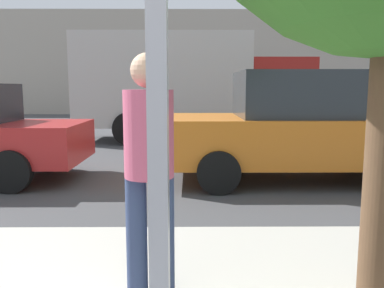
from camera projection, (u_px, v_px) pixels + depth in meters
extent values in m
plane|color=#424244|center=(186.00, 156.00, 9.05)|extent=(60.00, 60.00, 0.00)
cube|color=#9E9EA3|center=(157.00, 23.00, 0.97)|extent=(0.05, 0.08, 1.47)
cube|color=#A89E8E|center=(188.00, 63.00, 23.47)|extent=(28.00, 1.20, 5.94)
cylinder|color=black|center=(50.00, 153.00, 7.54)|extent=(0.64, 0.18, 0.64)
cylinder|color=black|center=(10.00, 172.00, 5.84)|extent=(0.64, 0.18, 0.64)
cube|color=orange|center=(297.00, 139.00, 6.67)|extent=(4.46, 1.90, 0.74)
cube|color=#282D33|center=(309.00, 94.00, 6.57)|extent=(2.32, 1.67, 0.74)
cylinder|color=black|center=(355.00, 152.00, 7.67)|extent=(0.64, 0.18, 0.64)
cylinder|color=black|center=(211.00, 152.00, 7.65)|extent=(0.64, 0.18, 0.64)
cylinder|color=black|center=(219.00, 173.00, 5.77)|extent=(0.64, 0.18, 0.64)
cube|color=beige|center=(164.00, 81.00, 11.59)|extent=(4.88, 2.20, 2.58)
cube|color=maroon|center=(274.00, 92.00, 11.66)|extent=(1.90, 2.10, 1.90)
cylinder|color=black|center=(267.00, 122.00, 12.83)|extent=(0.90, 0.24, 0.90)
cylinder|color=black|center=(282.00, 128.00, 10.75)|extent=(0.90, 0.24, 0.90)
cylinder|color=black|center=(139.00, 122.00, 12.85)|extent=(0.90, 0.24, 0.90)
cylinder|color=black|center=(129.00, 129.00, 10.67)|extent=(0.90, 0.24, 0.90)
cylinder|color=navy|center=(137.00, 239.00, 2.64)|extent=(0.14, 0.14, 0.84)
cylinder|color=navy|center=(164.00, 239.00, 2.64)|extent=(0.14, 0.14, 0.84)
cylinder|color=#BA4E6B|center=(149.00, 134.00, 2.54)|extent=(0.32, 0.32, 0.56)
sphere|color=tan|center=(148.00, 70.00, 2.49)|extent=(0.22, 0.22, 0.22)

